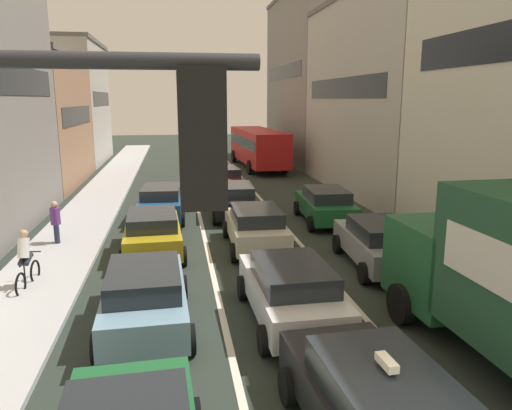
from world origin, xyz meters
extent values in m
cube|color=#B3B3B3|center=(-6.70, 20.00, 0.07)|extent=(2.60, 64.00, 0.14)
cube|color=silver|center=(-1.70, 20.00, 0.01)|extent=(0.16, 60.00, 0.01)
cube|color=silver|center=(1.70, 20.00, 0.01)|extent=(0.16, 60.00, 0.01)
cube|color=black|center=(-8.48, 16.50, 5.87)|extent=(0.02, 8.80, 1.10)
cube|color=#9E7556|center=(-12.00, 27.50, 3.81)|extent=(7.00, 10.90, 7.62)
cube|color=black|center=(-8.48, 27.50, 4.19)|extent=(0.02, 8.80, 1.10)
cube|color=#66605B|center=(-12.00, 27.50, 7.77)|extent=(7.20, 10.90, 0.30)
cube|color=#B2ADA3|center=(-12.00, 38.50, 4.72)|extent=(7.00, 10.90, 9.45)
cube|color=black|center=(-8.48, 38.50, 5.20)|extent=(0.02, 8.80, 1.10)
cube|color=#66605B|center=(-12.00, 38.50, 9.60)|extent=(7.20, 10.90, 0.30)
cube|color=gray|center=(9.90, 36.67, 6.69)|extent=(7.00, 14.57, 13.38)
cube|color=black|center=(6.38, 36.67, 7.36)|extent=(0.02, 11.73, 1.10)
cube|color=#B2ADA3|center=(9.90, 22.00, 5.25)|extent=(7.00, 14.57, 10.49)
cube|color=black|center=(6.38, 22.00, 5.77)|extent=(0.02, 11.73, 1.10)
cube|color=black|center=(-2.55, -1.37, 4.95)|extent=(0.28, 0.28, 0.84)
sphere|color=red|center=(-2.55, -1.22, 5.21)|extent=(0.18, 0.18, 0.18)
sphere|color=#F2A519|center=(-2.55, -1.22, 4.95)|extent=(0.18, 0.18, 0.18)
sphere|color=green|center=(-2.55, -1.22, 4.69)|extent=(0.18, 0.18, 0.18)
cube|color=#1E5933|center=(3.62, 5.66, 1.43)|extent=(2.47, 2.47, 1.90)
cube|color=black|center=(3.59, 6.87, 1.81)|extent=(2.02, 0.09, 0.70)
cylinder|color=black|center=(2.42, 5.71, 0.48)|extent=(0.33, 0.97, 0.96)
cylinder|color=black|center=(4.82, 5.77, 0.48)|extent=(0.33, 0.97, 0.96)
cube|color=#1E2328|center=(0.10, 1.46, 1.23)|extent=(1.72, 2.49, 0.52)
cube|color=#F2EACC|center=(0.10, 1.46, 1.60)|extent=(0.18, 0.45, 0.12)
cylinder|color=black|center=(-0.91, 3.07, 0.32)|extent=(0.26, 0.65, 0.64)
cylinder|color=black|center=(0.92, 3.17, 0.32)|extent=(0.26, 0.65, 0.64)
cube|color=silver|center=(-0.13, 6.27, 0.67)|extent=(1.88, 4.33, 0.70)
cube|color=#1E2328|center=(-0.12, 6.07, 1.23)|extent=(1.63, 2.44, 0.52)
cylinder|color=black|center=(-1.07, 7.71, 0.32)|extent=(0.23, 0.64, 0.64)
cylinder|color=black|center=(0.77, 7.74, 0.32)|extent=(0.23, 0.64, 0.64)
cylinder|color=black|center=(-1.02, 4.79, 0.32)|extent=(0.23, 0.64, 0.64)
cylinder|color=black|center=(0.82, 4.82, 0.32)|extent=(0.23, 0.64, 0.64)
cube|color=#759EB7|center=(-3.50, 6.51, 0.67)|extent=(1.94, 4.35, 0.70)
cube|color=#1E2328|center=(-3.50, 6.31, 1.23)|extent=(1.66, 2.46, 0.52)
cylinder|color=black|center=(-4.47, 7.94, 0.32)|extent=(0.24, 0.65, 0.64)
cylinder|color=black|center=(-2.63, 8.00, 0.32)|extent=(0.24, 0.65, 0.64)
cylinder|color=black|center=(-4.37, 5.02, 0.32)|extent=(0.24, 0.65, 0.64)
cylinder|color=black|center=(-2.54, 5.08, 0.32)|extent=(0.24, 0.65, 0.64)
cube|color=beige|center=(0.02, 12.20, 0.67)|extent=(1.87, 4.33, 0.70)
cube|color=#1E2328|center=(0.01, 12.00, 1.23)|extent=(1.62, 2.43, 0.52)
cylinder|color=black|center=(-0.88, 13.67, 0.32)|extent=(0.23, 0.64, 0.64)
cylinder|color=black|center=(0.96, 13.64, 0.32)|extent=(0.23, 0.64, 0.64)
cylinder|color=black|center=(-0.93, 10.75, 0.32)|extent=(0.23, 0.64, 0.64)
cylinder|color=black|center=(0.91, 10.72, 0.32)|extent=(0.23, 0.64, 0.64)
cube|color=#B29319|center=(-3.54, 12.09, 0.67)|extent=(1.97, 4.37, 0.70)
cube|color=#1E2328|center=(-3.54, 11.89, 1.23)|extent=(1.68, 2.47, 0.52)
cylinder|color=black|center=(-4.52, 13.52, 0.32)|extent=(0.25, 0.65, 0.64)
cylinder|color=black|center=(-2.68, 13.59, 0.32)|extent=(0.25, 0.65, 0.64)
cylinder|color=black|center=(-4.40, 10.60, 0.32)|extent=(0.25, 0.65, 0.64)
cylinder|color=black|center=(-2.57, 10.67, 0.32)|extent=(0.25, 0.65, 0.64)
cube|color=black|center=(-0.16, 17.08, 0.67)|extent=(1.96, 4.36, 0.70)
cube|color=#1E2328|center=(-0.17, 16.88, 1.23)|extent=(1.67, 2.47, 0.52)
cylinder|color=black|center=(-1.03, 18.57, 0.32)|extent=(0.24, 0.65, 0.64)
cylinder|color=black|center=(0.81, 18.50, 0.32)|extent=(0.24, 0.65, 0.64)
cylinder|color=black|center=(-1.14, 15.65, 0.32)|extent=(0.24, 0.65, 0.64)
cylinder|color=black|center=(0.70, 15.58, 0.32)|extent=(0.24, 0.65, 0.64)
cube|color=#194C8C|center=(-3.34, 17.14, 0.67)|extent=(2.04, 4.40, 0.70)
cube|color=#1E2328|center=(-3.35, 16.94, 1.23)|extent=(1.72, 2.49, 0.52)
cylinder|color=black|center=(-4.17, 18.65, 0.32)|extent=(0.26, 0.65, 0.64)
cylinder|color=black|center=(-2.34, 18.55, 0.32)|extent=(0.26, 0.65, 0.64)
cylinder|color=black|center=(-4.34, 15.74, 0.32)|extent=(0.26, 0.65, 0.64)
cylinder|color=black|center=(-2.50, 15.63, 0.32)|extent=(0.26, 0.65, 0.64)
cube|color=#A51E1E|center=(-0.11, 22.77, 0.67)|extent=(2.08, 4.41, 0.70)
cube|color=#1E2328|center=(-0.10, 22.57, 1.23)|extent=(1.74, 2.51, 0.52)
cylinder|color=black|center=(-1.13, 24.17, 0.32)|extent=(0.26, 0.65, 0.64)
cylinder|color=black|center=(0.71, 24.29, 0.32)|extent=(0.26, 0.65, 0.64)
cylinder|color=black|center=(-0.93, 21.25, 0.32)|extent=(0.26, 0.65, 0.64)
cylinder|color=black|center=(0.90, 21.37, 0.32)|extent=(0.26, 0.65, 0.64)
cube|color=gray|center=(3.52, 9.62, 0.67)|extent=(2.08, 4.41, 0.70)
cube|color=#1E2328|center=(3.51, 9.42, 1.23)|extent=(1.74, 2.51, 0.52)
cylinder|color=black|center=(2.70, 11.14, 0.32)|extent=(0.26, 0.65, 0.64)
cylinder|color=black|center=(4.53, 11.02, 0.32)|extent=(0.26, 0.65, 0.64)
cylinder|color=black|center=(2.50, 8.22, 0.32)|extent=(0.26, 0.65, 0.64)
cylinder|color=black|center=(4.34, 8.10, 0.32)|extent=(0.26, 0.65, 0.64)
cube|color=#19592D|center=(3.55, 15.36, 0.67)|extent=(2.03, 4.39, 0.70)
cube|color=#1E2328|center=(3.54, 15.16, 1.23)|extent=(1.71, 2.49, 0.52)
cylinder|color=black|center=(2.71, 16.87, 0.32)|extent=(0.25, 0.65, 0.64)
cylinder|color=black|center=(4.55, 16.77, 0.32)|extent=(0.25, 0.65, 0.64)
cylinder|color=black|center=(2.55, 13.95, 0.32)|extent=(0.25, 0.65, 0.64)
cylinder|color=black|center=(4.39, 13.85, 0.32)|extent=(0.25, 0.65, 0.64)
cube|color=#B21919|center=(3.58, 32.65, 1.70)|extent=(2.94, 10.60, 2.40)
cube|color=black|center=(3.58, 32.65, 2.06)|extent=(2.95, 9.97, 0.70)
cylinder|color=black|center=(2.17, 36.37, 0.50)|extent=(0.34, 1.01, 1.00)
cylinder|color=black|center=(4.66, 36.48, 0.50)|extent=(0.34, 1.01, 1.00)
cylinder|color=black|center=(2.46, 29.45, 0.50)|extent=(0.34, 1.01, 1.00)
cylinder|color=black|center=(4.96, 29.56, 0.50)|extent=(0.34, 1.01, 1.00)
torus|color=black|center=(-6.79, 9.86, 0.34)|extent=(0.12, 0.68, 0.68)
torus|color=black|center=(-6.88, 8.82, 0.34)|extent=(0.12, 0.68, 0.68)
cylinder|color=black|center=(-6.84, 9.34, 0.84)|extent=(0.14, 0.95, 0.05)
cylinder|color=black|center=(-6.85, 9.14, 0.62)|extent=(0.04, 0.04, 0.55)
cylinder|color=black|center=(-6.80, 9.76, 0.97)|extent=(0.50, 0.08, 0.04)
cylinder|color=#232833|center=(-6.92, 9.30, 0.91)|extent=(0.18, 0.45, 0.30)
cylinder|color=#232833|center=(-6.76, 9.28, 0.91)|extent=(0.18, 0.45, 0.30)
cylinder|color=silver|center=(-6.84, 9.24, 1.24)|extent=(0.34, 0.48, 0.62)
sphere|color=tan|center=(-6.83, 9.36, 1.61)|extent=(0.22, 0.22, 0.22)
cylinder|color=#262D47|center=(-6.95, 13.44, 0.41)|extent=(0.16, 0.16, 0.82)
cylinder|color=#262D47|center=(-7.01, 13.61, 0.41)|extent=(0.16, 0.16, 0.82)
cylinder|color=#66337F|center=(-6.98, 13.53, 1.12)|extent=(0.34, 0.34, 0.60)
sphere|color=tan|center=(-6.98, 13.53, 1.54)|extent=(0.24, 0.24, 0.24)
cylinder|color=#66337F|center=(-6.90, 13.32, 1.15)|extent=(0.10, 0.10, 0.55)
cylinder|color=#66337F|center=(-7.06, 13.73, 1.15)|extent=(0.10, 0.10, 0.55)
camera|label=1|loc=(-2.72, -4.37, 5.19)|focal=34.50mm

